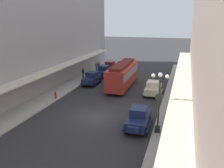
{
  "coord_description": "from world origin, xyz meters",
  "views": [
    {
      "loc": [
        8.18,
        -20.91,
        9.54
      ],
      "look_at": [
        0.0,
        6.0,
        1.8
      ],
      "focal_mm": 38.92,
      "sensor_mm": 36.0,
      "label": 1
    }
  ],
  "objects_px": {
    "parked_car_0": "(138,118)",
    "pedestrian_3": "(83,73)",
    "parked_car_1": "(110,66)",
    "parked_car_3": "(92,78)",
    "streetcar": "(123,74)",
    "fire_hydrant": "(55,95)",
    "pedestrian_0": "(99,67)",
    "pedestrian_1": "(96,67)",
    "parked_car_2": "(103,71)",
    "lamp_post_with_clock": "(159,100)",
    "parked_car_4": "(153,88)",
    "pedestrian_2": "(180,113)"
  },
  "relations": [
    {
      "from": "parked_car_0",
      "to": "pedestrian_3",
      "type": "distance_m",
      "value": 18.79
    },
    {
      "from": "parked_car_1",
      "to": "pedestrian_3",
      "type": "distance_m",
      "value": 7.5
    },
    {
      "from": "parked_car_3",
      "to": "streetcar",
      "type": "bearing_deg",
      "value": -1.21
    },
    {
      "from": "fire_hydrant",
      "to": "streetcar",
      "type": "bearing_deg",
      "value": 50.02
    },
    {
      "from": "parked_car_3",
      "to": "fire_hydrant",
      "type": "bearing_deg",
      "value": -101.96
    },
    {
      "from": "fire_hydrant",
      "to": "pedestrian_0",
      "type": "xyz_separation_m",
      "value": [
        -0.16,
        15.65,
        0.45
      ]
    },
    {
      "from": "fire_hydrant",
      "to": "pedestrian_1",
      "type": "height_order",
      "value": "pedestrian_1"
    },
    {
      "from": "parked_car_1",
      "to": "parked_car_2",
      "type": "relative_size",
      "value": 1.0
    },
    {
      "from": "parked_car_1",
      "to": "pedestrian_3",
      "type": "relative_size",
      "value": 2.59
    },
    {
      "from": "lamp_post_with_clock",
      "to": "pedestrian_3",
      "type": "bearing_deg",
      "value": 131.29
    },
    {
      "from": "parked_car_3",
      "to": "lamp_post_with_clock",
      "type": "relative_size",
      "value": 0.83
    },
    {
      "from": "pedestrian_0",
      "to": "lamp_post_with_clock",
      "type": "bearing_deg",
      "value": -58.47
    },
    {
      "from": "pedestrian_1",
      "to": "streetcar",
      "type": "bearing_deg",
      "value": -49.1
    },
    {
      "from": "lamp_post_with_clock",
      "to": "parked_car_4",
      "type": "bearing_deg",
      "value": 99.66
    },
    {
      "from": "parked_car_1",
      "to": "pedestrian_3",
      "type": "height_order",
      "value": "parked_car_1"
    },
    {
      "from": "pedestrian_2",
      "to": "parked_car_1",
      "type": "bearing_deg",
      "value": 123.21
    },
    {
      "from": "parked_car_1",
      "to": "parked_car_3",
      "type": "bearing_deg",
      "value": -89.86
    },
    {
      "from": "parked_car_0",
      "to": "parked_car_4",
      "type": "distance_m",
      "value": 9.96
    },
    {
      "from": "parked_car_4",
      "to": "pedestrian_3",
      "type": "xyz_separation_m",
      "value": [
        -11.68,
        4.75,
        0.07
      ]
    },
    {
      "from": "fire_hydrant",
      "to": "pedestrian_2",
      "type": "distance_m",
      "value": 14.68
    },
    {
      "from": "parked_car_1",
      "to": "streetcar",
      "type": "height_order",
      "value": "streetcar"
    },
    {
      "from": "parked_car_2",
      "to": "pedestrian_0",
      "type": "relative_size",
      "value": 2.58
    },
    {
      "from": "fire_hydrant",
      "to": "pedestrian_3",
      "type": "bearing_deg",
      "value": 94.19
    },
    {
      "from": "lamp_post_with_clock",
      "to": "pedestrian_2",
      "type": "xyz_separation_m",
      "value": [
        1.7,
        2.85,
        -2.0
      ]
    },
    {
      "from": "parked_car_2",
      "to": "lamp_post_with_clock",
      "type": "height_order",
      "value": "lamp_post_with_clock"
    },
    {
      "from": "pedestrian_0",
      "to": "pedestrian_2",
      "type": "xyz_separation_m",
      "value": [
        14.61,
        -18.2,
        -0.02
      ]
    },
    {
      "from": "parked_car_2",
      "to": "pedestrian_3",
      "type": "xyz_separation_m",
      "value": [
        -2.42,
        -2.71,
        0.07
      ]
    },
    {
      "from": "lamp_post_with_clock",
      "to": "pedestrian_1",
      "type": "distance_m",
      "value": 24.9
    },
    {
      "from": "pedestrian_3",
      "to": "pedestrian_1",
      "type": "bearing_deg",
      "value": 88.27
    },
    {
      "from": "parked_car_1",
      "to": "streetcar",
      "type": "distance_m",
      "value": 10.67
    },
    {
      "from": "lamp_post_with_clock",
      "to": "pedestrian_0",
      "type": "distance_m",
      "value": 24.77
    },
    {
      "from": "parked_car_3",
      "to": "pedestrian_0",
      "type": "relative_size",
      "value": 2.56
    },
    {
      "from": "pedestrian_1",
      "to": "pedestrian_3",
      "type": "distance_m",
      "value": 5.6
    },
    {
      "from": "fire_hydrant",
      "to": "pedestrian_1",
      "type": "xyz_separation_m",
      "value": [
        -0.56,
        15.55,
        0.45
      ]
    },
    {
      "from": "pedestrian_0",
      "to": "pedestrian_3",
      "type": "xyz_separation_m",
      "value": [
        -0.57,
        -5.69,
        0.0
      ]
    },
    {
      "from": "parked_car_3",
      "to": "pedestrian_1",
      "type": "distance_m",
      "value": 8.18
    },
    {
      "from": "lamp_post_with_clock",
      "to": "pedestrian_3",
      "type": "height_order",
      "value": "lamp_post_with_clock"
    },
    {
      "from": "parked_car_4",
      "to": "fire_hydrant",
      "type": "relative_size",
      "value": 5.22
    },
    {
      "from": "parked_car_4",
      "to": "lamp_post_with_clock",
      "type": "xyz_separation_m",
      "value": [
        1.8,
        -10.6,
        2.04
      ]
    },
    {
      "from": "pedestrian_3",
      "to": "parked_car_3",
      "type": "bearing_deg",
      "value": -44.1
    },
    {
      "from": "lamp_post_with_clock",
      "to": "pedestrian_1",
      "type": "relative_size",
      "value": 3.09
    },
    {
      "from": "parked_car_1",
      "to": "fire_hydrant",
      "type": "distance_m",
      "value": 17.16
    },
    {
      "from": "parked_car_0",
      "to": "parked_car_3",
      "type": "height_order",
      "value": "same"
    },
    {
      "from": "streetcar",
      "to": "pedestrian_0",
      "type": "height_order",
      "value": "streetcar"
    },
    {
      "from": "streetcar",
      "to": "pedestrian_3",
      "type": "bearing_deg",
      "value": 161.4
    },
    {
      "from": "pedestrian_1",
      "to": "pedestrian_3",
      "type": "xyz_separation_m",
      "value": [
        -0.17,
        -5.6,
        0.0
      ]
    },
    {
      "from": "parked_car_3",
      "to": "streetcar",
      "type": "xyz_separation_m",
      "value": [
        4.72,
        -0.1,
        0.96
      ]
    },
    {
      "from": "pedestrian_0",
      "to": "pedestrian_2",
      "type": "height_order",
      "value": "pedestrian_0"
    },
    {
      "from": "parked_car_0",
      "to": "pedestrian_1",
      "type": "relative_size",
      "value": 2.56
    },
    {
      "from": "parked_car_4",
      "to": "pedestrian_0",
      "type": "relative_size",
      "value": 2.56
    }
  ]
}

